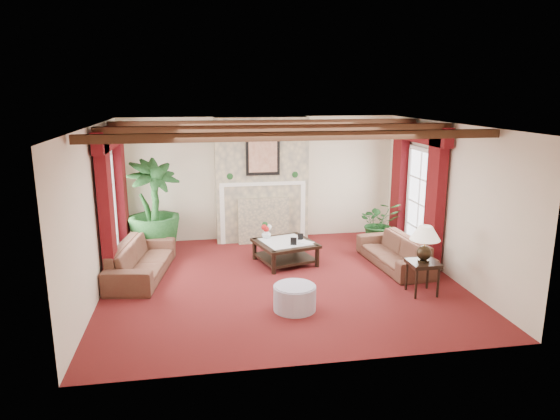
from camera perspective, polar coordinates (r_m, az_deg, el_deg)
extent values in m
plane|color=#450C11|center=(8.80, 0.15, -8.13)|extent=(6.00, 6.00, 0.00)
plane|color=white|center=(8.20, 0.16, 9.71)|extent=(6.00, 6.00, 0.00)
cube|color=beige|center=(11.06, -2.25, 3.63)|extent=(6.00, 0.02, 2.70)
cube|color=beige|center=(8.44, -20.36, -0.32)|extent=(0.02, 5.50, 2.70)
cube|color=beige|center=(9.37, 18.56, 1.13)|extent=(0.02, 5.50, 2.70)
imported|color=#340E13|center=(9.23, -15.59, -4.91)|extent=(2.26, 1.25, 0.81)
imported|color=#340E13|center=(9.66, 12.99, -4.15)|extent=(2.00, 0.89, 0.74)
imported|color=black|center=(10.44, -14.13, -1.95)|extent=(2.81, 2.89, 1.07)
imported|color=black|center=(10.92, 11.27, -1.98)|extent=(1.07, 1.15, 0.76)
cylinder|color=#A6A2B8|center=(7.66, 1.68, -10.01)|extent=(0.65, 0.65, 0.38)
imported|color=silver|center=(9.77, -1.58, -2.72)|extent=(0.28, 0.28, 0.18)
imported|color=black|center=(9.39, 2.54, -3.10)|extent=(0.23, 0.22, 0.28)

